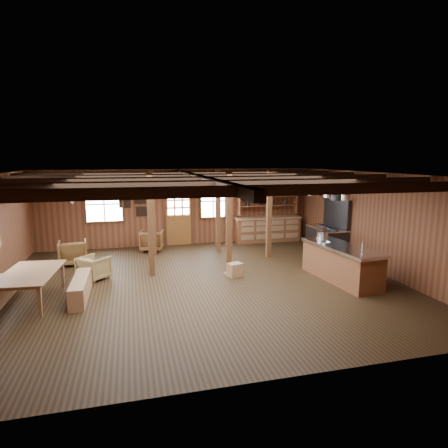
{
  "coord_description": "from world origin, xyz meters",
  "views": [
    {
      "loc": [
        -1.7,
        -9.15,
        3.2
      ],
      "look_at": [
        0.84,
        0.93,
        1.35
      ],
      "focal_mm": 30.0,
      "sensor_mm": 36.0,
      "label": 1
    }
  ],
  "objects_px": {
    "kitchen_island": "(341,263)",
    "dining_table": "(33,287)",
    "armchair_c": "(94,268)",
    "commercial_range": "(328,236)",
    "armchair_b": "(152,241)",
    "armchair_a": "(73,252)"
  },
  "relations": [
    {
      "from": "dining_table",
      "to": "armchair_b",
      "type": "distance_m",
      "value": 5.07
    },
    {
      "from": "commercial_range",
      "to": "armchair_a",
      "type": "relative_size",
      "value": 2.39
    },
    {
      "from": "kitchen_island",
      "to": "armchair_c",
      "type": "height_order",
      "value": "kitchen_island"
    },
    {
      "from": "kitchen_island",
      "to": "armchair_b",
      "type": "distance_m",
      "value": 6.46
    },
    {
      "from": "commercial_range",
      "to": "armchair_c",
      "type": "relative_size",
      "value": 2.82
    },
    {
      "from": "kitchen_island",
      "to": "commercial_range",
      "type": "bearing_deg",
      "value": 61.11
    },
    {
      "from": "kitchen_island",
      "to": "armchair_b",
      "type": "bearing_deg",
      "value": 129.63
    },
    {
      "from": "armchair_c",
      "to": "dining_table",
      "type": "bearing_deg",
      "value": 91.55
    },
    {
      "from": "armchair_b",
      "to": "dining_table",
      "type": "bearing_deg",
      "value": 66.09
    },
    {
      "from": "dining_table",
      "to": "armchair_b",
      "type": "relative_size",
      "value": 2.54
    },
    {
      "from": "commercial_range",
      "to": "armchair_b",
      "type": "height_order",
      "value": "commercial_range"
    },
    {
      "from": "armchair_c",
      "to": "armchair_b",
      "type": "bearing_deg",
      "value": -78.92
    },
    {
      "from": "commercial_range",
      "to": "armchair_b",
      "type": "xyz_separation_m",
      "value": [
        -5.69,
        1.98,
        -0.28
      ]
    },
    {
      "from": "armchair_a",
      "to": "armchair_c",
      "type": "distance_m",
      "value": 1.79
    },
    {
      "from": "dining_table",
      "to": "armchair_c",
      "type": "bearing_deg",
      "value": -35.73
    },
    {
      "from": "commercial_range",
      "to": "armchair_a",
      "type": "bearing_deg",
      "value": 174.25
    },
    {
      "from": "kitchen_island",
      "to": "commercial_range",
      "type": "distance_m",
      "value": 2.73
    },
    {
      "from": "kitchen_island",
      "to": "dining_table",
      "type": "bearing_deg",
      "value": 171.32
    },
    {
      "from": "dining_table",
      "to": "armchair_c",
      "type": "height_order",
      "value": "dining_table"
    },
    {
      "from": "armchair_b",
      "to": "commercial_range",
      "type": "bearing_deg",
      "value": 171.23
    },
    {
      "from": "armchair_b",
      "to": "armchair_c",
      "type": "bearing_deg",
      "value": 69.49
    },
    {
      "from": "armchair_a",
      "to": "armchair_b",
      "type": "relative_size",
      "value": 1.05
    }
  ]
}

